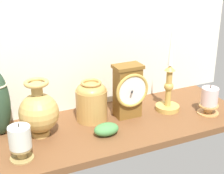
{
  "coord_description": "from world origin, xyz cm",
  "views": [
    {
      "loc": [
        -45.57,
        -98.91,
        58.09
      ],
      "look_at": [
        0.41,
        0.0,
        14.0
      ],
      "focal_mm": 56.23,
      "sensor_mm": 36.0,
      "label": 1
    }
  ],
  "objects_px": {
    "brass_vase_bulbous": "(39,112)",
    "pillar_candle_near_clock": "(209,100)",
    "pillar_candle_front": "(20,141)",
    "candlestick_tall_left": "(169,89)",
    "brass_vase_jar": "(91,100)",
    "mantel_clock": "(128,91)"
  },
  "relations": [
    {
      "from": "brass_vase_bulbous",
      "to": "pillar_candle_near_clock",
      "type": "xyz_separation_m",
      "value": [
        0.61,
        -0.1,
        -0.03
      ]
    },
    {
      "from": "pillar_candle_front",
      "to": "pillar_candle_near_clock",
      "type": "distance_m",
      "value": 0.69
    },
    {
      "from": "candlestick_tall_left",
      "to": "brass_vase_jar",
      "type": "height_order",
      "value": "candlestick_tall_left"
    },
    {
      "from": "brass_vase_bulbous",
      "to": "pillar_candle_near_clock",
      "type": "height_order",
      "value": "brass_vase_bulbous"
    },
    {
      "from": "pillar_candle_front",
      "to": "candlestick_tall_left",
      "type": "bearing_deg",
      "value": 9.83
    },
    {
      "from": "brass_vase_bulbous",
      "to": "brass_vase_jar",
      "type": "xyz_separation_m",
      "value": [
        0.2,
        0.03,
        -0.01
      ]
    },
    {
      "from": "mantel_clock",
      "to": "brass_vase_bulbous",
      "type": "xyz_separation_m",
      "value": [
        -0.32,
        -0.0,
        -0.02
      ]
    },
    {
      "from": "mantel_clock",
      "to": "pillar_candle_near_clock",
      "type": "distance_m",
      "value": 0.31
    },
    {
      "from": "candlestick_tall_left",
      "to": "pillar_candle_near_clock",
      "type": "distance_m",
      "value": 0.15
    },
    {
      "from": "mantel_clock",
      "to": "brass_vase_jar",
      "type": "relative_size",
      "value": 1.34
    },
    {
      "from": "mantel_clock",
      "to": "brass_vase_bulbous",
      "type": "distance_m",
      "value": 0.32
    },
    {
      "from": "mantel_clock",
      "to": "candlestick_tall_left",
      "type": "distance_m",
      "value": 0.16
    },
    {
      "from": "brass_vase_bulbous",
      "to": "pillar_candle_near_clock",
      "type": "bearing_deg",
      "value": -9.58
    },
    {
      "from": "pillar_candle_near_clock",
      "to": "pillar_candle_front",
      "type": "bearing_deg",
      "value": -179.1
    },
    {
      "from": "candlestick_tall_left",
      "to": "pillar_candle_front",
      "type": "bearing_deg",
      "value": -170.17
    },
    {
      "from": "brass_vase_bulbous",
      "to": "pillar_candle_near_clock",
      "type": "distance_m",
      "value": 0.62
    },
    {
      "from": "candlestick_tall_left",
      "to": "brass_vase_jar",
      "type": "relative_size",
      "value": 2.25
    },
    {
      "from": "candlestick_tall_left",
      "to": "brass_vase_jar",
      "type": "bearing_deg",
      "value": 170.52
    },
    {
      "from": "mantel_clock",
      "to": "pillar_candle_near_clock",
      "type": "bearing_deg",
      "value": -19.95
    },
    {
      "from": "mantel_clock",
      "to": "brass_vase_bulbous",
      "type": "relative_size",
      "value": 1.02
    },
    {
      "from": "candlestick_tall_left",
      "to": "brass_vase_bulbous",
      "type": "height_order",
      "value": "candlestick_tall_left"
    },
    {
      "from": "brass_vase_jar",
      "to": "pillar_candle_near_clock",
      "type": "xyz_separation_m",
      "value": [
        0.41,
        -0.14,
        -0.02
      ]
    }
  ]
}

